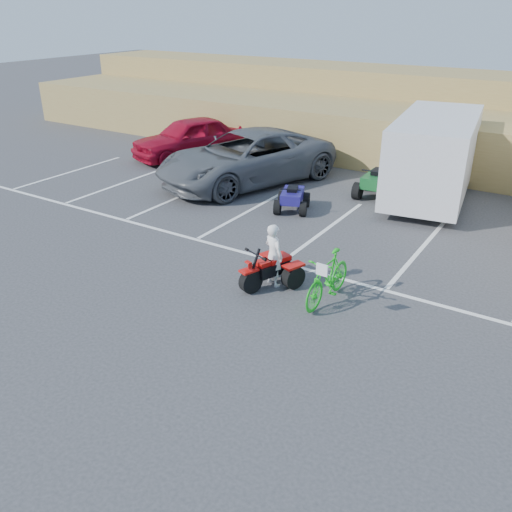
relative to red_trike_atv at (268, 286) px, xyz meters
The scene contains 11 objects.
ground 1.23m from the red_trike_atv, 106.27° to the right, with size 100.00×100.00×0.00m, color #343436.
parking_stripes 2.93m from the red_trike_atv, 79.78° to the left, with size 28.00×5.16×0.01m.
grass_embankment 14.37m from the red_trike_atv, 91.38° to the left, with size 40.00×8.50×3.10m.
red_trike_atv is the anchor object (origin of this frame).
rider 0.75m from the red_trike_atv, 69.24° to the left, with size 0.54×0.35×1.48m, color white.
green_dirt_bike 1.54m from the red_trike_atv, ahead, with size 0.53×1.86×1.12m, color #14BF19.
grey_pickup 7.91m from the red_trike_atv, 126.92° to the left, with size 3.02×6.56×1.82m, color #4D5055.
red_car 11.84m from the red_trike_atv, 137.38° to the left, with size 1.93×4.80×1.64m, color maroon.
cargo_trailer 8.34m from the red_trike_atv, 80.92° to the left, with size 3.07×5.98×2.67m.
quad_atv_blue 5.05m from the red_trike_atv, 112.69° to the left, with size 0.98×1.32×0.86m, color navy, non-canonical shape.
quad_atv_green 7.31m from the red_trike_atv, 91.55° to the left, with size 1.20×1.61×1.05m, color #125021, non-canonical shape.
Camera 1 is at (5.98, -8.21, 5.90)m, focal length 38.00 mm.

